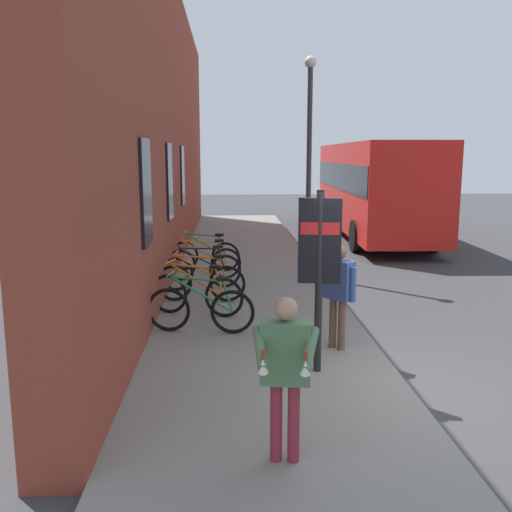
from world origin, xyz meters
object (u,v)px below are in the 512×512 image
at_px(bicycle_far_end, 196,294).
at_px(transit_info_sign, 320,253).
at_px(bicycle_leaning_wall, 202,271).
at_px(bicycle_mid_rack, 204,263).
at_px(bicycle_end_of_row, 205,255).
at_px(pedestrian_crossing_street, 338,286).
at_px(bicycle_under_window, 201,309).
at_px(street_lamp, 309,147).
at_px(tourist_with_hotdogs, 285,362).
at_px(bicycle_beside_lamp, 201,282).
at_px(city_bus, 373,184).

xyz_separation_m(bicycle_far_end, transit_info_sign, (-2.73, -1.75, 1.21)).
xyz_separation_m(bicycle_leaning_wall, bicycle_mid_rack, (0.92, -0.00, 0.00)).
bearing_deg(bicycle_end_of_row, transit_info_sign, -165.44).
height_order(bicycle_mid_rack, transit_info_sign, transit_info_sign).
bearing_deg(bicycle_end_of_row, pedestrian_crossing_street, -159.62).
bearing_deg(bicycle_far_end, bicycle_under_window, -172.95).
xyz_separation_m(transit_info_sign, street_lamp, (6.41, -0.77, 1.43)).
height_order(bicycle_end_of_row, tourist_with_hotdogs, tourist_with_hotdogs).
bearing_deg(bicycle_beside_lamp, street_lamp, -42.34).
distance_m(bicycle_beside_lamp, city_bus, 11.15).
xyz_separation_m(bicycle_mid_rack, bicycle_end_of_row, (1.07, 0.00, 0.00)).
xyz_separation_m(bicycle_beside_lamp, bicycle_end_of_row, (3.02, 0.03, 0.00)).
bearing_deg(street_lamp, bicycle_end_of_row, 83.31).
bearing_deg(bicycle_beside_lamp, bicycle_under_window, -177.40).
height_order(bicycle_end_of_row, street_lamp, street_lamp).
xyz_separation_m(bicycle_beside_lamp, transit_info_sign, (-3.69, -1.71, 1.21)).
bearing_deg(city_bus, bicycle_under_window, 153.47).
distance_m(bicycle_end_of_row, street_lamp, 3.65).
bearing_deg(bicycle_end_of_row, tourist_with_hotdogs, -173.11).
relative_size(bicycle_leaning_wall, bicycle_mid_rack, 0.99).
xyz_separation_m(bicycle_leaning_wall, pedestrian_crossing_street, (-3.85, -2.17, 0.56)).
height_order(bicycle_leaning_wall, tourist_with_hotdogs, tourist_with_hotdogs).
distance_m(bicycle_beside_lamp, bicycle_mid_rack, 1.95).
bearing_deg(bicycle_under_window, bicycle_end_of_row, 1.38).
relative_size(bicycle_beside_lamp, street_lamp, 0.35).
xyz_separation_m(bicycle_under_window, bicycle_far_end, (1.01, 0.12, 0.00)).
bearing_deg(pedestrian_crossing_street, bicycle_mid_rack, 24.40).
height_order(bicycle_mid_rack, bicycle_end_of_row, same).
relative_size(bicycle_mid_rack, tourist_with_hotdogs, 1.11).
bearing_deg(bicycle_far_end, transit_info_sign, -147.38).
bearing_deg(bicycle_far_end, bicycle_beside_lamp, -2.12).
relative_size(bicycle_mid_rack, bicycle_end_of_row, 1.01).
height_order(bicycle_mid_rack, pedestrian_crossing_street, pedestrian_crossing_street).
relative_size(transit_info_sign, city_bus, 0.23).
bearing_deg(pedestrian_crossing_street, tourist_with_hotdogs, 160.49).
bearing_deg(bicycle_end_of_row, street_lamp, -96.69).
distance_m(bicycle_mid_rack, transit_info_sign, 6.02).
xyz_separation_m(bicycle_under_window, city_bus, (11.40, -5.69, 1.41)).
bearing_deg(transit_info_sign, city_bus, -17.24).
bearing_deg(transit_info_sign, street_lamp, -6.86).
height_order(bicycle_beside_lamp, pedestrian_crossing_street, pedestrian_crossing_street).
bearing_deg(bicycle_far_end, bicycle_leaning_wall, -0.11).
bearing_deg(transit_info_sign, bicycle_end_of_row, 14.56).
height_order(bicycle_mid_rack, city_bus, city_bus).
xyz_separation_m(bicycle_end_of_row, city_bus, (6.41, -5.81, 1.41)).
xyz_separation_m(tourist_with_hotdogs, street_lamp, (8.63, -1.43, 2.04)).
bearing_deg(street_lamp, bicycle_far_end, 145.64).
bearing_deg(transit_info_sign, bicycle_leaning_wall, 20.29).
relative_size(transit_info_sign, pedestrian_crossing_street, 1.55).
bearing_deg(street_lamp, bicycle_mid_rack, 107.14).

